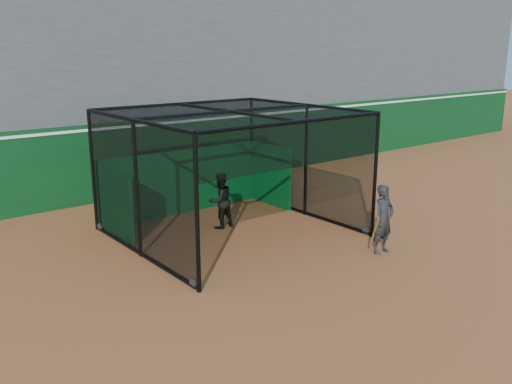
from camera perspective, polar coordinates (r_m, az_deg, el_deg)
ground at (r=11.69m, az=3.32°, el=-9.20°), size 120.00×120.00×0.00m
outfield_wall at (r=18.24m, az=-14.82°, el=3.32°), size 50.00×0.50×2.50m
grandstand at (r=21.42m, az=-19.68°, el=13.18°), size 50.00×7.85×8.95m
batting_cage at (r=14.11m, az=-2.66°, el=1.91°), size 5.47×5.17×3.23m
batter at (r=14.77m, az=-3.79°, el=-0.90°), size 0.79×0.64×1.53m
on_deck_player at (r=13.25m, az=13.26°, el=-2.82°), size 0.63×0.42×1.67m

